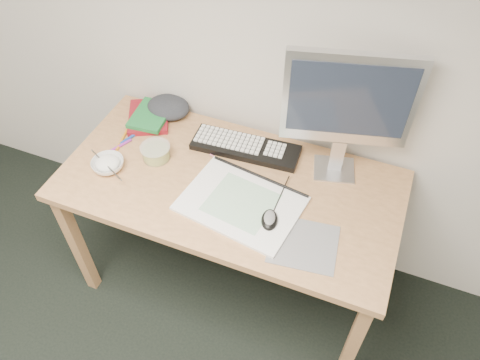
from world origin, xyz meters
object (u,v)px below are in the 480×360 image
(keyboard, at_px, (246,147))
(rice_bowl, at_px, (108,165))
(desk, at_px, (229,196))
(monitor, at_px, (348,103))
(sketchpad, at_px, (241,203))

(keyboard, bearing_deg, rice_bowl, -151.00)
(desk, relative_size, monitor, 2.48)
(monitor, bearing_deg, rice_bowl, -173.07)
(sketchpad, bearing_deg, rice_bowl, -169.25)
(sketchpad, xyz_separation_m, monitor, (0.29, 0.32, 0.35))
(desk, distance_m, sketchpad, 0.15)
(rice_bowl, bearing_deg, monitor, 21.18)
(keyboard, height_order, rice_bowl, rice_bowl)
(desk, distance_m, monitor, 0.62)
(desk, relative_size, rice_bowl, 10.34)
(monitor, distance_m, rice_bowl, 1.01)
(monitor, bearing_deg, sketchpad, -146.92)
(desk, bearing_deg, keyboard, 91.86)
(monitor, bearing_deg, keyboard, 169.41)
(keyboard, distance_m, rice_bowl, 0.59)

